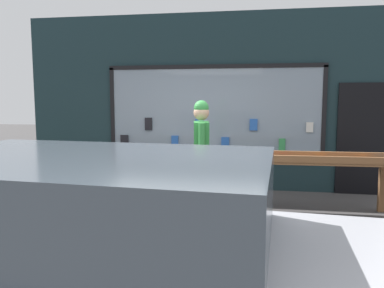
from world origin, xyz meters
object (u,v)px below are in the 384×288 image
(display_table_left, at_px, (92,161))
(small_dog, at_px, (220,201))
(display_table_right, at_px, (295,164))
(person_browsing, at_px, (201,149))
(parked_car, at_px, (88,251))

(display_table_left, xyz_separation_m, small_dog, (2.28, -0.68, -0.43))
(display_table_left, bearing_deg, display_table_right, 0.05)
(person_browsing, bearing_deg, display_table_left, 65.62)
(parked_car, bearing_deg, display_table_right, 68.40)
(display_table_left, relative_size, display_table_right, 1.00)
(display_table_left, bearing_deg, person_browsing, -15.52)
(person_browsing, bearing_deg, small_dog, -122.24)
(display_table_left, bearing_deg, small_dog, -16.61)
(display_table_left, xyz_separation_m, parked_car, (1.61, -3.68, 0.00))
(display_table_right, bearing_deg, parked_car, -115.81)
(display_table_right, xyz_separation_m, small_dog, (-1.12, -0.68, -0.46))
(display_table_left, height_order, parked_car, parked_car)
(person_browsing, relative_size, parked_car, 0.39)
(display_table_right, bearing_deg, person_browsing, -158.74)
(small_dog, bearing_deg, display_table_left, 32.69)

